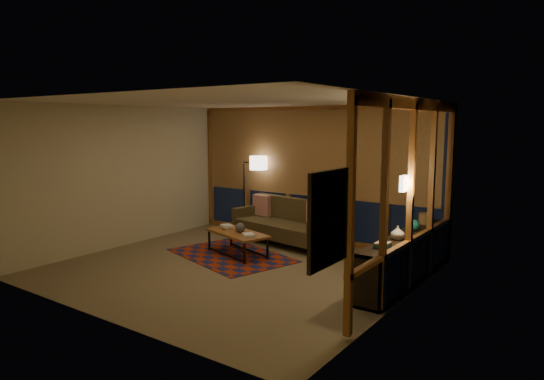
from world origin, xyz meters
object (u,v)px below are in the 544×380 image
Objects in this scene: coffee_table at (237,243)px; bookshelf at (405,258)px; floor_lamp at (244,194)px; sofa at (283,222)px.

bookshelf reaches higher than coffee_table.
coffee_table is 0.44× the size of bookshelf.
floor_lamp is at bearing 141.55° from coffee_table.
coffee_table is at bearing -174.27° from bookshelf.
floor_lamp is (-1.02, 1.49, 0.63)m from coffee_table.
floor_lamp reaches higher than bookshelf.
coffee_table is 3.01m from bookshelf.
coffee_table is 0.75× the size of floor_lamp.
sofa is at bearing -14.72° from floor_lamp.
sofa is 1.35m from floor_lamp.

